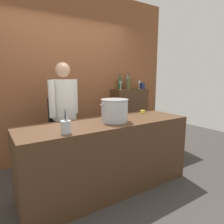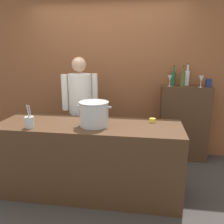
{
  "view_description": "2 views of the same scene",
  "coord_description": "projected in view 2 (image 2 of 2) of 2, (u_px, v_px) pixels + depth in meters",
  "views": [
    {
      "loc": [
        -1.27,
        -2.07,
        1.46
      ],
      "look_at": [
        0.24,
        0.27,
        0.96
      ],
      "focal_mm": 31.61,
      "sensor_mm": 36.0,
      "label": 1
    },
    {
      "loc": [
        0.67,
        -2.59,
        1.75
      ],
      "look_at": [
        0.24,
        0.29,
        0.98
      ],
      "focal_mm": 37.67,
      "sensor_mm": 36.0,
      "label": 2
    }
  ],
  "objects": [
    {
      "name": "spice_tin_navy",
      "position": [
        209.0,
        83.0,
        3.59
      ],
      "size": [
        0.08,
        0.08,
        0.12
      ],
      "primitive_type": "cube",
      "color": "navy",
      "rests_on": "bar_cabinet"
    },
    {
      "name": "wine_bottle_olive",
      "position": [
        183.0,
        79.0,
        3.61
      ],
      "size": [
        0.07,
        0.07,
        0.32
      ],
      "color": "#475123",
      "rests_on": "bar_cabinet"
    },
    {
      "name": "prep_counter",
      "position": [
        90.0,
        159.0,
        2.91
      ],
      "size": [
        2.2,
        0.7,
        0.9
      ],
      "primitive_type": "cube",
      "color": "#472D1C",
      "rests_on": "ground_plane"
    },
    {
      "name": "utensil_crock",
      "position": [
        29.0,
        122.0,
        2.65
      ],
      "size": [
        0.1,
        0.1,
        0.27
      ],
      "color": "#B7BABF",
      "rests_on": "prep_counter"
    },
    {
      "name": "wine_glass_tall",
      "position": [
        170.0,
        78.0,
        3.64
      ],
      "size": [
        0.08,
        0.08,
        0.17
      ],
      "color": "silver",
      "rests_on": "bar_cabinet"
    },
    {
      "name": "chef",
      "position": [
        80.0,
        105.0,
        3.51
      ],
      "size": [
        0.49,
        0.4,
        1.66
      ],
      "rotation": [
        0.0,
        0.0,
        3.55
      ],
      "color": "black",
      "rests_on": "ground_plane"
    },
    {
      "name": "ground_plane",
      "position": [
        91.0,
        191.0,
        3.02
      ],
      "size": [
        8.0,
        8.0,
        0.0
      ],
      "primitive_type": "plane",
      "color": "#383330"
    },
    {
      "name": "brick_back_panel",
      "position": [
        108.0,
        66.0,
        3.98
      ],
      "size": [
        4.4,
        0.1,
        3.0
      ],
      "primitive_type": "cube",
      "color": "brown",
      "rests_on": "ground_plane"
    },
    {
      "name": "butter_jar",
      "position": [
        152.0,
        120.0,
        2.86
      ],
      "size": [
        0.08,
        0.08,
        0.05
      ],
      "primitive_type": "cylinder",
      "color": "yellow",
      "rests_on": "prep_counter"
    },
    {
      "name": "stockpot_large",
      "position": [
        94.0,
        114.0,
        2.7
      ],
      "size": [
        0.4,
        0.34,
        0.28
      ],
      "color": "#B7BABF",
      "rests_on": "prep_counter"
    },
    {
      "name": "bar_cabinet",
      "position": [
        183.0,
        123.0,
        3.82
      ],
      "size": [
        0.76,
        0.32,
        1.21
      ],
      "primitive_type": "cube",
      "color": "#472D1C",
      "rests_on": "ground_plane"
    },
    {
      "name": "wine_glass_wide",
      "position": [
        201.0,
        79.0,
        3.54
      ],
      "size": [
        0.08,
        0.08,
        0.17
      ],
      "color": "silver",
      "rests_on": "bar_cabinet"
    },
    {
      "name": "wine_bottle_clear",
      "position": [
        187.0,
        78.0,
        3.72
      ],
      "size": [
        0.07,
        0.07,
        0.34
      ],
      "color": "silver",
      "rests_on": "bar_cabinet"
    },
    {
      "name": "wine_bottle_green",
      "position": [
        173.0,
        78.0,
        3.74
      ],
      "size": [
        0.06,
        0.06,
        0.31
      ],
      "color": "#1E592D",
      "rests_on": "bar_cabinet"
    }
  ]
}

